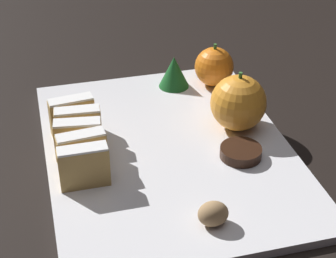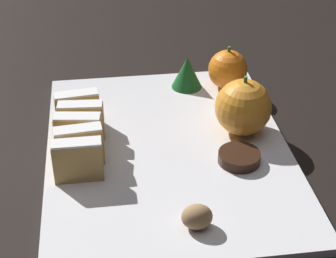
% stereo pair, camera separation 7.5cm
% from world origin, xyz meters
% --- Properties ---
extents(ground_plane, '(6.00, 6.00, 0.00)m').
position_xyz_m(ground_plane, '(0.00, 0.00, 0.00)').
color(ground_plane, black).
extents(serving_platter, '(0.33, 0.43, 0.01)m').
position_xyz_m(serving_platter, '(0.00, 0.00, 0.01)').
color(serving_platter, white).
rests_on(serving_platter, ground_plane).
extents(stollen_slice_front, '(0.06, 0.02, 0.06)m').
position_xyz_m(stollen_slice_front, '(-0.12, -0.05, 0.04)').
color(stollen_slice_front, tan).
rests_on(stollen_slice_front, serving_platter).
extents(stollen_slice_second, '(0.06, 0.03, 0.06)m').
position_xyz_m(stollen_slice_second, '(-0.12, -0.02, 0.04)').
color(stollen_slice_second, tan).
rests_on(stollen_slice_second, serving_platter).
extents(stollen_slice_third, '(0.06, 0.03, 0.06)m').
position_xyz_m(stollen_slice_third, '(-0.12, 0.01, 0.04)').
color(stollen_slice_third, tan).
rests_on(stollen_slice_third, serving_platter).
extents(stollen_slice_fourth, '(0.06, 0.03, 0.06)m').
position_xyz_m(stollen_slice_fourth, '(-0.12, 0.04, 0.04)').
color(stollen_slice_fourth, tan).
rests_on(stollen_slice_fourth, serving_platter).
extents(stollen_slice_fifth, '(0.06, 0.03, 0.06)m').
position_xyz_m(stollen_slice_fifth, '(-0.12, 0.07, 0.04)').
color(stollen_slice_fifth, tan).
rests_on(stollen_slice_fifth, serving_platter).
extents(orange_near, '(0.06, 0.06, 0.07)m').
position_xyz_m(orange_near, '(0.12, 0.16, 0.04)').
color(orange_near, orange).
rests_on(orange_near, serving_platter).
extents(orange_far, '(0.08, 0.08, 0.09)m').
position_xyz_m(orange_far, '(0.11, 0.03, 0.05)').
color(orange_far, orange).
rests_on(orange_far, serving_platter).
extents(walnut, '(0.04, 0.03, 0.03)m').
position_xyz_m(walnut, '(0.01, -0.16, 0.03)').
color(walnut, '#9E7A51').
rests_on(walnut, serving_platter).
extents(chocolate_cookie, '(0.06, 0.06, 0.01)m').
position_xyz_m(chocolate_cookie, '(0.09, -0.05, 0.02)').
color(chocolate_cookie, black).
rests_on(chocolate_cookie, serving_platter).
extents(evergreen_sprig, '(0.05, 0.05, 0.05)m').
position_xyz_m(evergreen_sprig, '(0.05, 0.17, 0.04)').
color(evergreen_sprig, '#195623').
rests_on(evergreen_sprig, serving_platter).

